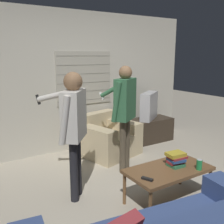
{
  "coord_description": "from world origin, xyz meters",
  "views": [
    {
      "loc": [
        -1.89,
        -2.45,
        1.77
      ],
      "look_at": [
        -0.03,
        0.53,
        1.0
      ],
      "focal_mm": 42.0,
      "sensor_mm": 36.0,
      "label": 1
    }
  ],
  "objects_px": {
    "person_right_standing": "(124,106)",
    "book_stack": "(176,159)",
    "coffee_table": "(168,172)",
    "spare_remote": "(147,179)",
    "armchair_beige": "(106,138)",
    "person_left_standing": "(73,120)",
    "tv": "(149,106)",
    "soda_can": "(199,165)"
  },
  "relations": [
    {
      "from": "person_left_standing",
      "to": "spare_remote",
      "type": "relative_size",
      "value": 11.71
    },
    {
      "from": "soda_can",
      "to": "person_right_standing",
      "type": "bearing_deg",
      "value": 99.19
    },
    {
      "from": "person_right_standing",
      "to": "coffee_table",
      "type": "bearing_deg",
      "value": -128.08
    },
    {
      "from": "tv",
      "to": "person_right_standing",
      "type": "height_order",
      "value": "person_right_standing"
    },
    {
      "from": "book_stack",
      "to": "spare_remote",
      "type": "bearing_deg",
      "value": -168.97
    },
    {
      "from": "tv",
      "to": "person_left_standing",
      "type": "relative_size",
      "value": 0.41
    },
    {
      "from": "coffee_table",
      "to": "person_right_standing",
      "type": "distance_m",
      "value": 1.22
    },
    {
      "from": "armchair_beige",
      "to": "book_stack",
      "type": "height_order",
      "value": "armchair_beige"
    },
    {
      "from": "book_stack",
      "to": "soda_can",
      "type": "bearing_deg",
      "value": -54.9
    },
    {
      "from": "coffee_table",
      "to": "person_right_standing",
      "type": "xyz_separation_m",
      "value": [
        0.08,
        1.05,
        0.62
      ]
    },
    {
      "from": "person_right_standing",
      "to": "spare_remote",
      "type": "distance_m",
      "value": 1.37
    },
    {
      "from": "armchair_beige",
      "to": "tv",
      "type": "bearing_deg",
      "value": 172.23
    },
    {
      "from": "person_right_standing",
      "to": "soda_can",
      "type": "xyz_separation_m",
      "value": [
        0.2,
        -1.26,
        -0.52
      ]
    },
    {
      "from": "tv",
      "to": "book_stack",
      "type": "bearing_deg",
      "value": 23.48
    },
    {
      "from": "armchair_beige",
      "to": "tv",
      "type": "xyz_separation_m",
      "value": [
        1.09,
        0.13,
        0.46
      ]
    },
    {
      "from": "tv",
      "to": "soda_can",
      "type": "height_order",
      "value": "tv"
    },
    {
      "from": "spare_remote",
      "to": "person_right_standing",
      "type": "bearing_deg",
      "value": 42.35
    },
    {
      "from": "soda_can",
      "to": "person_left_standing",
      "type": "bearing_deg",
      "value": 142.6
    },
    {
      "from": "person_right_standing",
      "to": "book_stack",
      "type": "xyz_separation_m",
      "value": [
        0.05,
        -1.04,
        -0.49
      ]
    },
    {
      "from": "person_left_standing",
      "to": "soda_can",
      "type": "xyz_separation_m",
      "value": [
        1.19,
        -0.91,
        -0.5
      ]
    },
    {
      "from": "person_left_standing",
      "to": "soda_can",
      "type": "distance_m",
      "value": 1.58
    },
    {
      "from": "book_stack",
      "to": "spare_remote",
      "type": "distance_m",
      "value": 0.55
    },
    {
      "from": "armchair_beige",
      "to": "spare_remote",
      "type": "distance_m",
      "value": 2.0
    },
    {
      "from": "person_left_standing",
      "to": "soda_can",
      "type": "relative_size",
      "value": 12.53
    },
    {
      "from": "tv",
      "to": "person_right_standing",
      "type": "bearing_deg",
      "value": 0.68
    },
    {
      "from": "coffee_table",
      "to": "tv",
      "type": "distance_m",
      "value": 2.35
    },
    {
      "from": "tv",
      "to": "person_right_standing",
      "type": "relative_size",
      "value": 0.4
    },
    {
      "from": "tv",
      "to": "spare_remote",
      "type": "xyz_separation_m",
      "value": [
        -1.7,
        -2.03,
        -0.3
      ]
    },
    {
      "from": "person_right_standing",
      "to": "soda_can",
      "type": "bearing_deg",
      "value": -114.77
    },
    {
      "from": "armchair_beige",
      "to": "soda_can",
      "type": "distance_m",
      "value": 2.03
    },
    {
      "from": "book_stack",
      "to": "spare_remote",
      "type": "xyz_separation_m",
      "value": [
        -0.53,
        -0.1,
        -0.08
      ]
    },
    {
      "from": "coffee_table",
      "to": "tv",
      "type": "bearing_deg",
      "value": 56.1
    },
    {
      "from": "armchair_beige",
      "to": "spare_remote",
      "type": "xyz_separation_m",
      "value": [
        -0.61,
        -1.89,
        0.16
      ]
    },
    {
      "from": "person_left_standing",
      "to": "book_stack",
      "type": "xyz_separation_m",
      "value": [
        1.03,
        -0.69,
        -0.48
      ]
    },
    {
      "from": "coffee_table",
      "to": "person_left_standing",
      "type": "relative_size",
      "value": 0.65
    },
    {
      "from": "coffee_table",
      "to": "book_stack",
      "type": "bearing_deg",
      "value": 3.11
    },
    {
      "from": "book_stack",
      "to": "soda_can",
      "type": "xyz_separation_m",
      "value": [
        0.16,
        -0.22,
        -0.03
      ]
    },
    {
      "from": "person_left_standing",
      "to": "person_right_standing",
      "type": "bearing_deg",
      "value": -30.59
    },
    {
      "from": "armchair_beige",
      "to": "person_right_standing",
      "type": "relative_size",
      "value": 0.69
    },
    {
      "from": "person_left_standing",
      "to": "tv",
      "type": "bearing_deg",
      "value": -21.15
    },
    {
      "from": "person_left_standing",
      "to": "person_right_standing",
      "type": "distance_m",
      "value": 1.05
    },
    {
      "from": "soda_can",
      "to": "coffee_table",
      "type": "bearing_deg",
      "value": 142.29
    }
  ]
}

